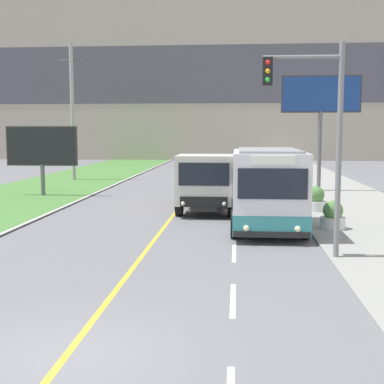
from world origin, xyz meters
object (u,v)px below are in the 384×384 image
(city_bus, at_px, (268,190))
(utility_pole_far, at_px, (72,112))
(planter_round_near, at_px, (333,216))
(dump_truck, at_px, (206,183))
(billboard_small, at_px, (42,148))
(billboard_large, at_px, (321,100))
(traffic_light_mast, at_px, (317,124))
(planter_round_second, at_px, (315,200))
(planter_round_far, at_px, (294,181))
(planter_round_third, at_px, (304,189))

(city_bus, xyz_separation_m, utility_pole_far, (-13.57, 19.83, 3.62))
(city_bus, relative_size, utility_pole_far, 0.54)
(city_bus, distance_m, planter_round_near, 2.65)
(dump_truck, distance_m, billboard_small, 11.41)
(city_bus, relative_size, billboard_small, 1.34)
(city_bus, bearing_deg, planter_round_near, 3.98)
(dump_truck, relative_size, billboard_large, 0.93)
(planter_round_near, bearing_deg, traffic_light_mast, -106.15)
(city_bus, relative_size, planter_round_second, 4.89)
(billboard_small, relative_size, planter_round_second, 3.64)
(utility_pole_far, relative_size, traffic_light_mast, 1.65)
(dump_truck, relative_size, planter_round_far, 5.80)
(traffic_light_mast, bearing_deg, planter_round_third, 84.38)
(city_bus, relative_size, planter_round_third, 4.95)
(city_bus, distance_m, billboard_small, 15.88)
(city_bus, height_order, planter_round_second, city_bus)
(dump_truck, height_order, utility_pole_far, utility_pole_far)
(dump_truck, distance_m, planter_round_near, 6.49)
(billboard_large, relative_size, planter_round_near, 6.63)
(dump_truck, distance_m, planter_round_far, 10.96)
(billboard_small, height_order, planter_round_second, billboard_small)
(planter_round_far, bearing_deg, city_bus, -99.84)
(billboard_small, xyz_separation_m, planter_round_third, (14.81, -0.54, -2.21))
(utility_pole_far, bearing_deg, city_bus, -55.61)
(dump_truck, bearing_deg, utility_pole_far, 125.34)
(city_bus, bearing_deg, planter_round_second, 62.80)
(dump_truck, relative_size, planter_round_third, 5.84)
(traffic_light_mast, relative_size, planter_round_second, 5.46)
(city_bus, bearing_deg, traffic_light_mast, -75.69)
(billboard_large, bearing_deg, billboard_small, -168.30)
(billboard_large, xyz_separation_m, planter_round_second, (-1.41, -8.50, -4.99))
(dump_truck, height_order, traffic_light_mast, traffic_light_mast)
(dump_truck, distance_m, traffic_light_mast, 9.75)
(city_bus, relative_size, planter_round_far, 4.92)
(city_bus, height_order, billboard_small, billboard_small)
(billboard_small, bearing_deg, planter_round_near, -33.43)
(dump_truck, xyz_separation_m, billboard_small, (-9.80, 5.67, 1.42))
(planter_round_near, bearing_deg, dump_truck, 140.64)
(dump_truck, relative_size, traffic_light_mast, 1.06)
(planter_round_second, bearing_deg, city_bus, -117.20)
(utility_pole_far, xyz_separation_m, traffic_light_mast, (14.70, -24.23, -1.23))
(planter_round_second, bearing_deg, billboard_small, 160.81)
(planter_round_third, relative_size, planter_round_far, 0.99)
(city_bus, bearing_deg, dump_truck, 120.73)
(city_bus, height_order, traffic_light_mast, traffic_light_mast)
(billboard_large, relative_size, planter_round_far, 6.26)
(traffic_light_mast, bearing_deg, city_bus, 104.31)
(billboard_large, relative_size, planter_round_third, 6.31)
(planter_round_far, bearing_deg, planter_round_second, -89.83)
(planter_round_second, bearing_deg, planter_round_far, 90.17)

